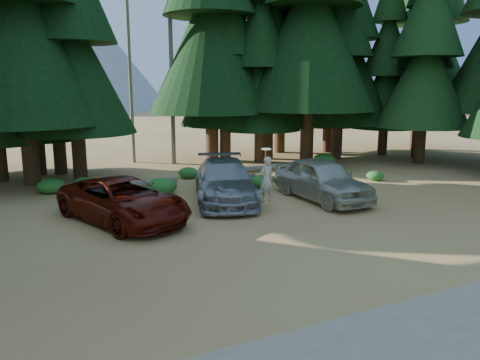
{
  "coord_description": "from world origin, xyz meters",
  "views": [
    {
      "loc": [
        -7.62,
        -11.55,
        4.54
      ],
      "look_at": [
        -0.54,
        2.93,
        1.25
      ],
      "focal_mm": 35.0,
      "sensor_mm": 36.0,
      "label": 1
    }
  ],
  "objects_px": {
    "red_pickup": "(123,200)",
    "log_mid": "(267,168)",
    "log_right": "(300,173)",
    "silver_minivan_center": "(225,181)",
    "silver_minivan_right": "(322,179)",
    "log_left": "(134,185)",
    "frisbee_player": "(266,179)"
  },
  "relations": [
    {
      "from": "log_right",
      "to": "log_mid",
      "type": "bearing_deg",
      "value": 88.51
    },
    {
      "from": "frisbee_player",
      "to": "log_mid",
      "type": "distance_m",
      "value": 8.07
    },
    {
      "from": "silver_minivan_center",
      "to": "frisbee_player",
      "type": "distance_m",
      "value": 2.1
    },
    {
      "from": "frisbee_player",
      "to": "log_mid",
      "type": "relative_size",
      "value": 0.51
    },
    {
      "from": "log_mid",
      "to": "log_right",
      "type": "bearing_deg",
      "value": -67.09
    },
    {
      "from": "silver_minivan_right",
      "to": "log_right",
      "type": "bearing_deg",
      "value": 66.54
    },
    {
      "from": "red_pickup",
      "to": "silver_minivan_center",
      "type": "relative_size",
      "value": 0.95
    },
    {
      "from": "silver_minivan_right",
      "to": "log_left",
      "type": "distance_m",
      "value": 8.33
    },
    {
      "from": "red_pickup",
      "to": "silver_minivan_right",
      "type": "bearing_deg",
      "value": -23.32
    },
    {
      "from": "log_left",
      "to": "log_mid",
      "type": "bearing_deg",
      "value": -0.16
    },
    {
      "from": "silver_minivan_center",
      "to": "silver_minivan_right",
      "type": "xyz_separation_m",
      "value": [
        3.58,
        -1.54,
        0.03
      ]
    },
    {
      "from": "frisbee_player",
      "to": "log_left",
      "type": "distance_m",
      "value": 6.86
    },
    {
      "from": "silver_minivan_center",
      "to": "log_left",
      "type": "height_order",
      "value": "silver_minivan_center"
    },
    {
      "from": "red_pickup",
      "to": "frisbee_player",
      "type": "relative_size",
      "value": 2.66
    },
    {
      "from": "silver_minivan_right",
      "to": "log_left",
      "type": "bearing_deg",
      "value": 138.76
    },
    {
      "from": "silver_minivan_right",
      "to": "log_mid",
      "type": "bearing_deg",
      "value": 79.55
    },
    {
      "from": "frisbee_player",
      "to": "red_pickup",
      "type": "bearing_deg",
      "value": -18.54
    },
    {
      "from": "log_left",
      "to": "log_right",
      "type": "height_order",
      "value": "log_left"
    },
    {
      "from": "red_pickup",
      "to": "frisbee_player",
      "type": "height_order",
      "value": "frisbee_player"
    },
    {
      "from": "silver_minivan_center",
      "to": "log_left",
      "type": "xyz_separation_m",
      "value": [
        -2.68,
        3.91,
        -0.66
      ]
    },
    {
      "from": "frisbee_player",
      "to": "log_left",
      "type": "xyz_separation_m",
      "value": [
        -3.51,
        5.81,
        -1.0
      ]
    },
    {
      "from": "log_left",
      "to": "log_mid",
      "type": "relative_size",
      "value": 1.06
    },
    {
      "from": "silver_minivan_center",
      "to": "log_right",
      "type": "relative_size",
      "value": 1.25
    },
    {
      "from": "red_pickup",
      "to": "log_mid",
      "type": "relative_size",
      "value": 1.36
    },
    {
      "from": "silver_minivan_right",
      "to": "red_pickup",
      "type": "bearing_deg",
      "value": 176.7
    },
    {
      "from": "red_pickup",
      "to": "log_left",
      "type": "relative_size",
      "value": 1.28
    },
    {
      "from": "silver_minivan_center",
      "to": "log_right",
      "type": "distance_m",
      "value": 6.38
    },
    {
      "from": "red_pickup",
      "to": "silver_minivan_center",
      "type": "distance_m",
      "value": 4.4
    },
    {
      "from": "red_pickup",
      "to": "log_left",
      "type": "distance_m",
      "value": 5.3
    },
    {
      "from": "log_left",
      "to": "log_right",
      "type": "distance_m",
      "value": 8.28
    },
    {
      "from": "red_pickup",
      "to": "log_left",
      "type": "height_order",
      "value": "red_pickup"
    },
    {
      "from": "silver_minivan_center",
      "to": "frisbee_player",
      "type": "bearing_deg",
      "value": -47.54
    }
  ]
}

